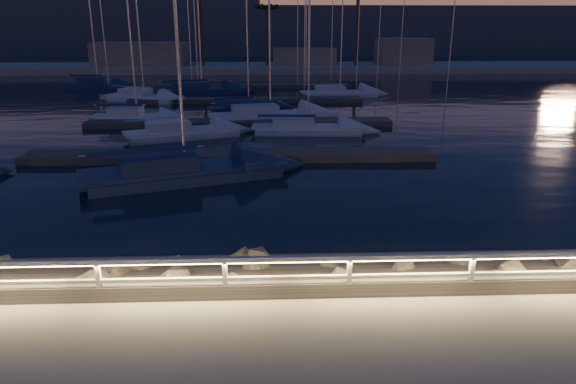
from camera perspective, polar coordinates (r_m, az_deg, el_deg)
name	(u,v)px	position (r m, az deg, el deg)	size (l,w,h in m)	color
ground	(185,298)	(12.94, -11.41, -11.47)	(400.00, 400.00, 0.00)	#A49F94
harbor_water	(243,118)	(43.01, -5.01, 8.17)	(400.00, 440.00, 0.60)	black
guard_rail	(180,269)	(12.59, -11.94, -8.39)	(44.11, 0.12, 1.06)	silver
riprap	(313,276)	(14.11, 2.83, -9.36)	(39.16, 2.86, 1.32)	slate
floating_docks	(244,109)	(44.18, -4.95, 9.17)	(22.00, 36.00, 0.40)	#60564F
far_shore	(254,65)	(85.41, -3.80, 13.87)	(160.00, 14.00, 5.20)	#A49F94
palm_left	(200,0)	(83.82, -9.73, 20.33)	(3.00, 3.00, 11.20)	#4B3423
palm_center	(266,9)	(84.16, -2.41, 19.62)	(3.00, 3.00, 9.70)	#4B3423
distant_hills	(177,32)	(146.83, -12.25, 16.94)	(230.00, 37.50, 18.00)	#364154
sailboat_c	(180,170)	(24.53, -11.95, 2.41)	(9.75, 5.67, 16.00)	navy
sailboat_e	(135,117)	(40.56, -16.63, 8.03)	(6.76, 2.34, 11.40)	silver
sailboat_f	(180,131)	(33.96, -11.88, 6.60)	(7.64, 4.56, 12.62)	silver
sailboat_g	(267,115)	(39.35, -2.34, 8.54)	(9.53, 4.49, 15.61)	silver
sailboat_h	(305,127)	(34.82, 1.91, 7.19)	(7.70, 2.81, 12.76)	silver
sailboat_j	(247,107)	(43.91, -4.61, 9.38)	(6.81, 3.75, 11.20)	navy
sailboat_k	(200,90)	(55.81, -9.79, 11.08)	(9.58, 5.98, 15.81)	navy
sailboat_l	(338,92)	(53.94, 5.56, 10.96)	(8.21, 3.10, 13.58)	silver
sailboat_m	(97,84)	(65.12, -20.50, 11.17)	(7.76, 3.23, 12.91)	navy
sailboat_n	(142,97)	(52.03, -15.87, 10.15)	(7.92, 4.94, 13.13)	silver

